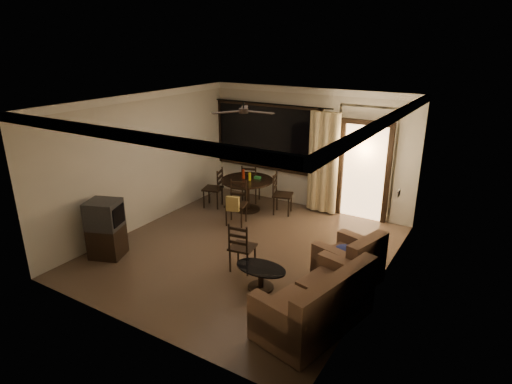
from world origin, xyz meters
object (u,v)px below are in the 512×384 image
Objects in this scene: side_chair at (242,256)px; dining_chair_north at (251,190)px; dining_chair_south at (236,211)px; sofa at (318,305)px; dining_chair_east at (282,202)px; dining_table at (247,186)px; tv_cabinet at (106,229)px; coffee_table at (261,274)px; dining_chair_west at (214,195)px; armchair at (351,263)px.

dining_chair_north is at bearing -69.16° from side_chair.
sofa is (2.94, -2.38, 0.06)m from dining_chair_south.
dining_chair_east is at bearing 148.21° from dining_chair_north.
dining_chair_south is at bearing 153.95° from sofa.
tv_cabinet is at bearing -106.69° from dining_table.
dining_table is at bearing 147.73° from sofa.
dining_chair_north reaches higher than coffee_table.
dining_chair_west and dining_chair_south have the same top height.
armchair is (3.98, -1.60, 0.08)m from dining_chair_west.
tv_cabinet is 2.57m from side_chair.
dining_chair_north is at bearing 92.69° from dining_chair_south.
dining_chair_east is (0.80, 0.23, -0.31)m from dining_table.
dining_chair_south reaches higher than armchair.
side_chair reaches higher than armchair.
dining_table is 1.12× the size of armchair.
dining_chair_west is 0.89× the size of armchair.
dining_table is 1.26× the size of dining_chair_south.
dining_chair_east is at bearing 45.70° from dining_chair_south.
armchair is 1.18× the size of side_chair.
dining_chair_east is (1.61, 0.47, 0.00)m from dining_chair_west.
dining_table reaches higher than armchair.
tv_cabinet reaches higher than dining_table.
dining_chair_south is 3.79m from sofa.
dining_chair_east is 1.00× the size of dining_chair_north.
dining_chair_west and dining_chair_north have the same top height.
dining_table is 0.65× the size of sofa.
dining_chair_north is at bearing 124.32° from coffee_table.
sofa is (3.18, -3.21, -0.23)m from dining_table.
dining_chair_north is 0.51× the size of sofa.
coffee_table is (2.98, 0.52, -0.29)m from tv_cabinet.
dining_chair_west is 1.04× the size of side_chair.
dining_chair_south is 2.60m from coffee_table.
dining_table reaches higher than coffee_table.
tv_cabinet reaches higher than dining_chair_west.
dining_table is at bearing 51.93° from tv_cabinet.
tv_cabinet is 1.26× the size of coffee_table.
tv_cabinet is at bearing -166.34° from sofa.
dining_chair_east is 3.15m from armchair.
armchair is (4.15, 1.42, -0.18)m from tv_cabinet.
dining_chair_south is 0.89× the size of armchair.
dining_chair_west is 1.00× the size of dining_chair_north.
sofa is at bearing -21.60° from coffee_table.
dining_chair_west is (-0.80, -0.24, -0.31)m from dining_table.
dining_chair_north is 1.04× the size of side_chair.
dining_chair_south is 0.51× the size of sofa.
dining_table is at bearing 89.90° from dining_chair_south.
tv_cabinet is at bearing -132.89° from dining_chair_south.
dining_chair_east is 3.21m from coffee_table.
side_chair is at bearing 29.51° from dining_chair_west.
tv_cabinet is at bearing 136.68° from dining_chair_east.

